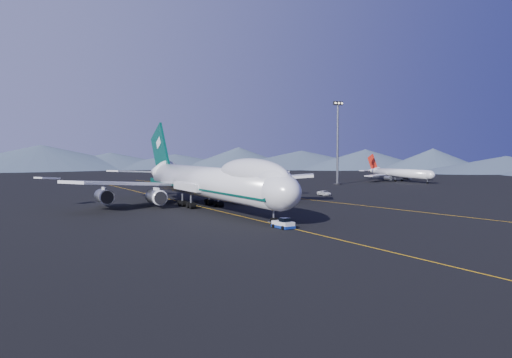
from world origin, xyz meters
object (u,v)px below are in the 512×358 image
pushback_tug (283,225)px  second_jet (399,173)px  boeing_747 (210,182)px  floodlight_mast (338,143)px  service_van (324,193)px

pushback_tug → second_jet: 133.45m
boeing_747 → floodlight_mast: (70.20, 50.58, 8.75)m
service_van → pushback_tug: bearing=-130.1°
service_van → floodlight_mast: floodlight_mast is taller
floodlight_mast → pushback_tug: bearing=-131.0°
pushback_tug → second_jet: second_jet is taller
pushback_tug → floodlight_mast: floodlight_mast is taller
pushback_tug → boeing_747: bearing=83.0°
floodlight_mast → boeing_747: bearing=-144.2°
boeing_747 → second_jet: (101.38, 53.83, -2.70)m
boeing_747 → floodlight_mast: floodlight_mast is taller
boeing_747 → pushback_tug: 32.01m
pushback_tug → service_van: size_ratio=0.93×
boeing_747 → pushback_tug: (-1.14, -31.56, -5.27)m
service_van → second_jet: bearing=32.6°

